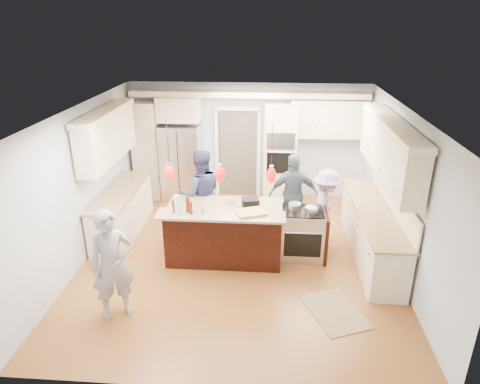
% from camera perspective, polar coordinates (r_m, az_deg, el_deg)
% --- Properties ---
extents(ground_plane, '(6.00, 6.00, 0.00)m').
position_cam_1_polar(ground_plane, '(7.92, -0.19, -8.69)').
color(ground_plane, brown).
rests_on(ground_plane, ground).
extents(room_shell, '(5.54, 6.04, 2.72)m').
position_cam_1_polar(room_shell, '(7.14, -0.21, 3.87)').
color(room_shell, '#B2BCC6').
rests_on(room_shell, ground).
extents(refrigerator, '(0.90, 0.70, 1.80)m').
position_cam_1_polar(refrigerator, '(10.13, -7.82, 3.92)').
color(refrigerator, '#B7B7BC').
rests_on(refrigerator, ground).
extents(oven_column, '(0.72, 0.69, 2.30)m').
position_cam_1_polar(oven_column, '(9.87, 5.37, 5.06)').
color(oven_column, '#F8EEC9').
rests_on(oven_column, ground).
extents(back_upper_cabinets, '(5.30, 0.61, 2.54)m').
position_cam_1_polar(back_upper_cabinets, '(9.89, -3.31, 8.29)').
color(back_upper_cabinets, '#F8EEC9').
rests_on(back_upper_cabinets, ground).
extents(right_counter_run, '(0.64, 3.10, 2.51)m').
position_cam_1_polar(right_counter_run, '(7.91, 17.92, -1.28)').
color(right_counter_run, '#F8EEC9').
rests_on(right_counter_run, ground).
extents(left_cabinets, '(0.64, 2.30, 2.51)m').
position_cam_1_polar(left_cabinets, '(8.66, -16.12, 1.03)').
color(left_cabinets, '#F8EEC9').
rests_on(left_cabinets, ground).
extents(kitchen_island, '(2.10, 1.46, 1.12)m').
position_cam_1_polar(kitchen_island, '(7.76, -1.99, -5.27)').
color(kitchen_island, black).
rests_on(kitchen_island, ground).
extents(island_range, '(0.82, 0.71, 0.92)m').
position_cam_1_polar(island_range, '(7.83, 8.43, -5.50)').
color(island_range, '#B7B7BC').
rests_on(island_range, ground).
extents(pendant_lights, '(1.75, 0.15, 1.03)m').
position_cam_1_polar(pendant_lights, '(6.69, -2.69, 2.40)').
color(pendant_lights, black).
rests_on(pendant_lights, ground).
extents(person_bar_end, '(0.73, 0.66, 1.67)m').
position_cam_1_polar(person_bar_end, '(6.39, -16.68, -9.31)').
color(person_bar_end, gray).
rests_on(person_bar_end, ground).
extents(person_far_left, '(1.00, 0.87, 1.77)m').
position_cam_1_polar(person_far_left, '(8.36, -5.23, -0.20)').
color(person_far_left, navy).
rests_on(person_far_left, ground).
extents(person_far_right, '(1.01, 0.49, 1.66)m').
position_cam_1_polar(person_far_right, '(8.47, 7.12, -0.37)').
color(person_far_right, '#42555C').
rests_on(person_far_right, ground).
extents(person_range_side, '(0.72, 1.05, 1.50)m').
position_cam_1_polar(person_range_side, '(8.19, 11.40, -2.12)').
color(person_range_side, '#A386B4').
rests_on(person_range_side, ground).
extents(floor_rug, '(1.03, 1.21, 0.01)m').
position_cam_1_polar(floor_rug, '(6.79, 12.52, -15.28)').
color(floor_rug, '#917C4F').
rests_on(floor_rug, ground).
extents(water_bottle, '(0.09, 0.09, 0.32)m').
position_cam_1_polar(water_bottle, '(6.94, -8.41, -1.72)').
color(water_bottle, silver).
rests_on(water_bottle, kitchen_island).
extents(beer_bottle_a, '(0.05, 0.05, 0.22)m').
position_cam_1_polar(beer_bottle_a, '(7.03, -8.83, -1.90)').
color(beer_bottle_a, '#4D1F0D').
rests_on(beer_bottle_a, kitchen_island).
extents(beer_bottle_b, '(0.07, 0.07, 0.22)m').
position_cam_1_polar(beer_bottle_b, '(6.94, -6.58, -2.11)').
color(beer_bottle_b, '#4D1F0D').
rests_on(beer_bottle_b, kitchen_island).
extents(beer_bottle_c, '(0.08, 0.08, 0.27)m').
position_cam_1_polar(beer_bottle_c, '(7.00, -6.99, -1.67)').
color(beer_bottle_c, '#4D1F0D').
rests_on(beer_bottle_c, kitchen_island).
extents(drink_can, '(0.08, 0.08, 0.13)m').
position_cam_1_polar(drink_can, '(6.97, -4.97, -2.29)').
color(drink_can, '#B7B7BC').
rests_on(drink_can, kitchen_island).
extents(cutting_board, '(0.55, 0.47, 0.04)m').
position_cam_1_polar(cutting_board, '(6.95, 1.51, -2.73)').
color(cutting_board, tan).
rests_on(cutting_board, kitchen_island).
extents(pot_large, '(0.22, 0.22, 0.13)m').
position_cam_1_polar(pot_large, '(7.58, 7.31, -1.95)').
color(pot_large, '#B7B7BC').
rests_on(pot_large, island_range).
extents(pot_small, '(0.22, 0.22, 0.11)m').
position_cam_1_polar(pot_small, '(7.52, 9.49, -2.37)').
color(pot_small, '#B7B7BC').
rests_on(pot_small, island_range).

